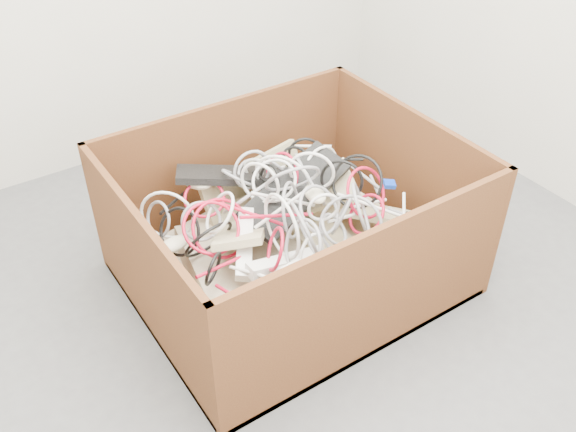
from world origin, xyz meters
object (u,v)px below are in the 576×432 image
cardboard_box (287,251)px  power_strip_right (287,263)px  power_strip_left (245,243)px  vga_plug (389,184)px

cardboard_box → power_strip_right: (-0.15, -0.23, 0.18)m
power_strip_left → vga_plug: (0.66, -0.00, -0.00)m
power_strip_left → power_strip_right: (0.09, -0.14, -0.03)m
cardboard_box → power_strip_left: 0.33m
cardboard_box → vga_plug: size_ratio=26.66×
cardboard_box → vga_plug: cardboard_box is taller
cardboard_box → power_strip_right: 0.33m
cardboard_box → power_strip_left: bearing=-158.9°
power_strip_right → power_strip_left: bearing=124.7°
power_strip_left → power_strip_right: power_strip_left is taller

